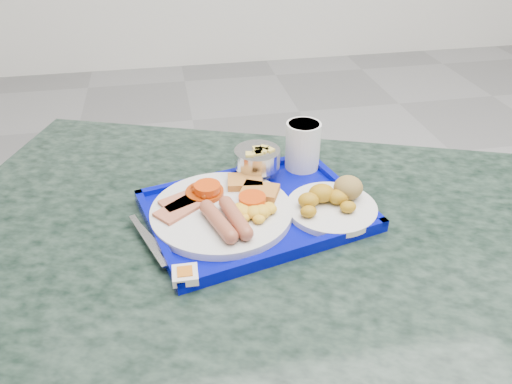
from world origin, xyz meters
The scene contains 10 objects.
floor centered at (0.00, 0.00, 0.00)m, with size 6.00×6.00×0.00m, color gray.
table centered at (-0.70, -0.05, 0.53)m, with size 1.35×1.12×0.72m.
tray centered at (-0.67, -0.02, 0.73)m, with size 0.46×0.38×0.02m.
main_plate centered at (-0.72, -0.03, 0.75)m, with size 0.26×0.26×0.04m.
bread_plate centered at (-0.52, -0.04, 0.75)m, with size 0.17×0.17×0.06m.
fruit_bowl centered at (-0.64, 0.10, 0.78)m, with size 0.09×0.09×0.07m.
juice_cup centered at (-0.54, 0.12, 0.79)m, with size 0.07×0.07×0.10m.
spoon centered at (-0.84, -0.02, 0.74)m, with size 0.08×0.15×0.01m.
knife centered at (-0.87, -0.08, 0.74)m, with size 0.01×0.16×0.00m, color #B3B3B5.
jam_packet centered at (-0.81, -0.18, 0.74)m, with size 0.04×0.04×0.02m.
Camera 1 is at (-0.81, -0.78, 1.28)m, focal length 35.00 mm.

